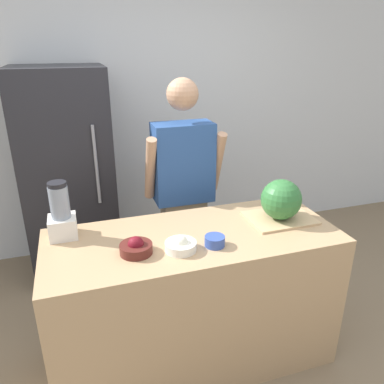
{
  "coord_description": "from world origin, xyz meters",
  "views": [
    {
      "loc": [
        -0.59,
        -1.44,
        1.9
      ],
      "look_at": [
        0.0,
        0.38,
        1.13
      ],
      "focal_mm": 35.0,
      "sensor_mm": 36.0,
      "label": 1
    }
  ],
  "objects_px": {
    "bowl_cream": "(181,245)",
    "blender": "(61,215)",
    "bowl_small_blue": "(215,241)",
    "bowl_cherries": "(136,247)",
    "person": "(183,193)",
    "watermelon": "(281,199)",
    "refrigerator": "(69,176)"
  },
  "relations": [
    {
      "from": "bowl_cream",
      "to": "blender",
      "type": "height_order",
      "value": "blender"
    },
    {
      "from": "bowl_small_blue",
      "to": "bowl_cherries",
      "type": "bearing_deg",
      "value": 172.55
    },
    {
      "from": "person",
      "to": "bowl_cherries",
      "type": "bearing_deg",
      "value": -122.31
    },
    {
      "from": "blender",
      "to": "bowl_cream",
      "type": "bearing_deg",
      "value": -30.57
    },
    {
      "from": "watermelon",
      "to": "refrigerator",
      "type": "bearing_deg",
      "value": 133.58
    },
    {
      "from": "bowl_cream",
      "to": "blender",
      "type": "distance_m",
      "value": 0.69
    },
    {
      "from": "watermelon",
      "to": "bowl_cream",
      "type": "height_order",
      "value": "watermelon"
    },
    {
      "from": "watermelon",
      "to": "bowl_cream",
      "type": "relative_size",
      "value": 1.47
    },
    {
      "from": "person",
      "to": "bowl_small_blue",
      "type": "bearing_deg",
      "value": -94.93
    },
    {
      "from": "person",
      "to": "bowl_cream",
      "type": "distance_m",
      "value": 0.85
    },
    {
      "from": "watermelon",
      "to": "bowl_cherries",
      "type": "height_order",
      "value": "watermelon"
    },
    {
      "from": "watermelon",
      "to": "blender",
      "type": "relative_size",
      "value": 0.75
    },
    {
      "from": "person",
      "to": "bowl_cherries",
      "type": "distance_m",
      "value": 0.91
    },
    {
      "from": "bowl_small_blue",
      "to": "bowl_cream",
      "type": "bearing_deg",
      "value": 176.69
    },
    {
      "from": "refrigerator",
      "to": "bowl_cherries",
      "type": "height_order",
      "value": "refrigerator"
    },
    {
      "from": "person",
      "to": "blender",
      "type": "bearing_deg",
      "value": -150.97
    },
    {
      "from": "person",
      "to": "blender",
      "type": "height_order",
      "value": "person"
    },
    {
      "from": "refrigerator",
      "to": "bowl_cream",
      "type": "bearing_deg",
      "value": -69.37
    },
    {
      "from": "bowl_cherries",
      "to": "watermelon",
      "type": "bearing_deg",
      "value": 7.28
    },
    {
      "from": "bowl_cherries",
      "to": "bowl_cream",
      "type": "distance_m",
      "value": 0.23
    },
    {
      "from": "bowl_cherries",
      "to": "bowl_small_blue",
      "type": "distance_m",
      "value": 0.42
    },
    {
      "from": "watermelon",
      "to": "bowl_cherries",
      "type": "xyz_separation_m",
      "value": [
        -0.91,
        -0.12,
        -0.1
      ]
    },
    {
      "from": "refrigerator",
      "to": "blender",
      "type": "height_order",
      "value": "refrigerator"
    },
    {
      "from": "bowl_cherries",
      "to": "bowl_small_blue",
      "type": "height_order",
      "value": "bowl_cherries"
    },
    {
      "from": "bowl_cream",
      "to": "person",
      "type": "bearing_deg",
      "value": 72.37
    },
    {
      "from": "bowl_cream",
      "to": "watermelon",
      "type": "bearing_deg",
      "value": 13.2
    },
    {
      "from": "watermelon",
      "to": "bowl_cream",
      "type": "bearing_deg",
      "value": -166.8
    },
    {
      "from": "refrigerator",
      "to": "bowl_cream",
      "type": "height_order",
      "value": "refrigerator"
    },
    {
      "from": "bowl_small_blue",
      "to": "blender",
      "type": "distance_m",
      "value": 0.86
    },
    {
      "from": "watermelon",
      "to": "bowl_small_blue",
      "type": "xyz_separation_m",
      "value": [
        -0.49,
        -0.17,
        -0.11
      ]
    },
    {
      "from": "person",
      "to": "bowl_small_blue",
      "type": "xyz_separation_m",
      "value": [
        -0.07,
        -0.82,
        0.05
      ]
    },
    {
      "from": "watermelon",
      "to": "bowl_small_blue",
      "type": "distance_m",
      "value": 0.53
    }
  ]
}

